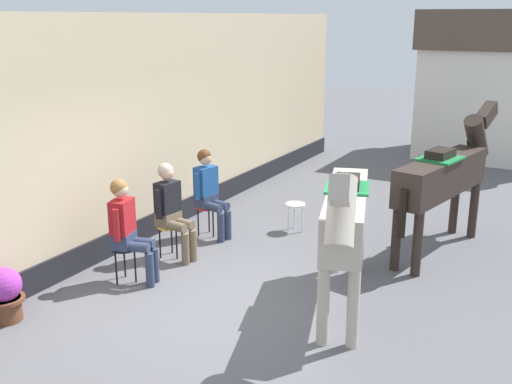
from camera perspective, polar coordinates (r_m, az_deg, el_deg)
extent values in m
plane|color=#56565B|center=(9.95, 7.00, -3.57)|extent=(40.00, 40.00, 0.00)
cube|color=#CCB793|center=(9.49, -10.66, 5.95)|extent=(0.30, 14.00, 3.40)
cube|color=black|center=(9.86, -10.12, -2.78)|extent=(0.34, 14.00, 0.36)
cube|color=silver|center=(15.91, 21.33, 7.73)|extent=(3.20, 2.40, 2.60)
cube|color=brown|center=(15.78, 22.00, 14.01)|extent=(3.40, 2.60, 0.90)
cylinder|color=black|center=(8.04, -12.31, -5.17)|extent=(0.34, 0.34, 0.03)
cylinder|color=black|center=(8.07, -11.31, -6.87)|extent=(0.02, 0.02, 0.45)
cylinder|color=black|center=(8.26, -12.27, -6.38)|extent=(0.02, 0.02, 0.45)
cylinder|color=black|center=(8.06, -13.03, -7.01)|extent=(0.02, 0.02, 0.45)
cube|color=#2D3851|center=(8.00, -12.35, -4.41)|extent=(0.31, 0.37, 0.20)
cube|color=maroon|center=(7.90, -12.49, -2.23)|extent=(0.30, 0.38, 0.44)
sphere|color=tan|center=(7.79, -12.65, 0.21)|extent=(0.20, 0.20, 0.20)
sphere|color=olive|center=(7.80, -12.79, 0.43)|extent=(0.22, 0.22, 0.22)
cylinder|color=#2D3851|center=(8.01, -10.86, -4.69)|extent=(0.40, 0.22, 0.13)
cylinder|color=#2D3851|center=(8.04, -9.51, -6.82)|extent=(0.11, 0.11, 0.46)
cylinder|color=#2D3851|center=(7.87, -11.34, -5.08)|extent=(0.40, 0.22, 0.13)
cylinder|color=#2D3851|center=(7.91, -9.97, -7.25)|extent=(0.11, 0.11, 0.46)
cylinder|color=maroon|center=(8.07, -11.72, -2.15)|extent=(0.09, 0.09, 0.42)
cylinder|color=maroon|center=(7.73, -12.99, -3.05)|extent=(0.09, 0.09, 0.42)
cylinder|color=gold|center=(8.74, -8.22, -3.20)|extent=(0.34, 0.34, 0.03)
cylinder|color=black|center=(8.73, -7.49, -4.87)|extent=(0.02, 0.02, 0.45)
cylinder|color=black|center=(8.95, -7.94, -4.36)|extent=(0.02, 0.02, 0.45)
cylinder|color=black|center=(8.79, -9.03, -4.79)|extent=(0.02, 0.02, 0.45)
cube|color=brown|center=(8.71, -8.25, -2.49)|extent=(0.28, 0.35, 0.20)
cube|color=black|center=(8.61, -8.33, -0.47)|extent=(0.26, 0.37, 0.44)
sphere|color=tan|center=(8.52, -8.43, 1.79)|extent=(0.20, 0.20, 0.20)
sphere|color=#B2A38E|center=(8.52, -8.53, 2.00)|extent=(0.22, 0.22, 0.22)
cylinder|color=brown|center=(8.65, -6.96, -2.91)|extent=(0.39, 0.18, 0.13)
cylinder|color=brown|center=(8.63, -5.95, -5.04)|extent=(0.11, 0.11, 0.46)
cylinder|color=brown|center=(8.54, -7.68, -3.19)|extent=(0.39, 0.18, 0.13)
cylinder|color=brown|center=(8.52, -6.67, -5.34)|extent=(0.11, 0.11, 0.46)
cylinder|color=black|center=(8.75, -7.32, -0.50)|extent=(0.09, 0.09, 0.42)
cylinder|color=black|center=(8.47, -9.15, -1.13)|extent=(0.09, 0.09, 0.42)
cylinder|color=red|center=(9.54, -4.69, -1.43)|extent=(0.34, 0.34, 0.03)
cylinder|color=black|center=(9.52, -4.06, -2.97)|extent=(0.02, 0.02, 0.45)
cylinder|color=black|center=(9.74, -4.45, -2.53)|extent=(0.02, 0.02, 0.45)
cylinder|color=black|center=(9.58, -5.47, -2.88)|extent=(0.02, 0.02, 0.45)
cube|color=#2D3851|center=(9.50, -4.71, -0.77)|extent=(0.30, 0.36, 0.20)
cube|color=#1E4C8C|center=(9.41, -4.75, 1.10)|extent=(0.28, 0.38, 0.44)
sphere|color=tan|center=(9.33, -4.80, 3.17)|extent=(0.20, 0.20, 0.20)
sphere|color=#593319|center=(9.34, -4.89, 3.37)|extent=(0.22, 0.22, 0.22)
cylinder|color=#2D3851|center=(9.44, -3.54, -1.17)|extent=(0.40, 0.20, 0.13)
cylinder|color=#2D3851|center=(9.42, -2.67, -3.13)|extent=(0.11, 0.11, 0.46)
cylinder|color=#2D3851|center=(9.34, -4.21, -1.39)|extent=(0.40, 0.20, 0.13)
cylinder|color=#2D3851|center=(9.31, -3.33, -3.38)|extent=(0.11, 0.11, 0.46)
cylinder|color=#1E4C8C|center=(9.55, -3.82, 1.03)|extent=(0.09, 0.09, 0.42)
cylinder|color=#1E4C8C|center=(9.28, -5.52, 0.53)|extent=(0.09, 0.09, 0.42)
cube|color=#B2A899|center=(7.09, 8.46, -1.93)|extent=(1.08, 2.23, 0.52)
cylinder|color=#B2A899|center=(6.45, 9.13, -10.70)|extent=(0.13, 0.13, 0.90)
cylinder|color=#B2A899|center=(6.46, 6.34, -10.53)|extent=(0.13, 0.13, 0.90)
cylinder|color=#B2A899|center=(8.23, 9.68, -4.64)|extent=(0.13, 0.13, 0.90)
cylinder|color=#B2A899|center=(8.24, 7.52, -4.52)|extent=(0.13, 0.13, 0.90)
cylinder|color=#B2A899|center=(5.83, 8.00, -1.89)|extent=(0.46, 0.69, 0.73)
cube|color=#B2A899|center=(5.41, 7.92, 0.09)|extent=(0.33, 0.56, 0.40)
cube|color=black|center=(5.81, 8.07, -0.52)|extent=(0.23, 0.61, 0.48)
cylinder|color=black|center=(8.26, 8.79, -1.32)|extent=(0.13, 0.13, 0.65)
cube|color=#197238|center=(7.11, 8.59, 0.43)|extent=(0.66, 0.72, 0.03)
cube|color=black|center=(7.09, 8.61, 0.97)|extent=(0.40, 0.50, 0.12)
cube|color=#2D231E|center=(9.00, 17.06, 1.43)|extent=(0.88, 2.24, 0.52)
cylinder|color=#2D231E|center=(10.12, 18.17, -1.24)|extent=(0.13, 0.13, 0.90)
cylinder|color=#2D231E|center=(10.02, 19.80, -1.58)|extent=(0.13, 0.13, 0.90)
cylinder|color=#2D231E|center=(8.44, 13.05, -4.30)|extent=(0.13, 0.13, 0.90)
cylinder|color=#2D231E|center=(8.31, 14.95, -4.75)|extent=(0.13, 0.13, 0.90)
cylinder|color=#2D231E|center=(10.01, 20.03, 4.90)|extent=(0.40, 0.68, 0.73)
cube|color=#2D231E|center=(10.28, 20.88, 6.83)|extent=(0.28, 0.55, 0.40)
cube|color=black|center=(9.97, 20.07, 5.68)|extent=(0.17, 0.63, 0.48)
cylinder|color=black|center=(8.08, 13.62, -2.00)|extent=(0.12, 0.12, 0.65)
cube|color=#197238|center=(8.85, 16.94, 3.03)|extent=(0.61, 0.69, 0.03)
cube|color=black|center=(8.83, 16.98, 3.47)|extent=(0.36, 0.49, 0.12)
cylinder|color=brown|center=(7.58, -22.43, -10.14)|extent=(0.34, 0.34, 0.28)
cylinder|color=brown|center=(7.53, -22.53, -9.32)|extent=(0.43, 0.43, 0.04)
sphere|color=purple|center=(7.46, -22.68, -8.07)|extent=(0.40, 0.40, 0.40)
cylinder|color=white|center=(9.72, 3.72, -1.18)|extent=(0.32, 0.32, 0.03)
cylinder|color=silver|center=(9.74, 4.39, -2.58)|extent=(0.02, 0.02, 0.43)
cylinder|color=silver|center=(9.92, 3.63, -2.23)|extent=(0.02, 0.02, 0.43)
cylinder|color=silver|center=(9.72, 3.07, -2.60)|extent=(0.02, 0.02, 0.43)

